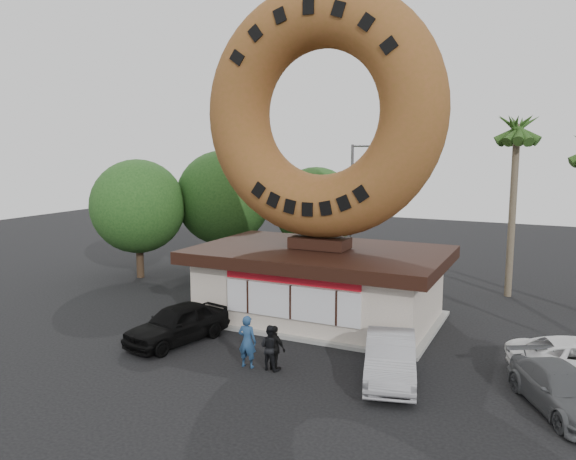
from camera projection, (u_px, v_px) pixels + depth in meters
The scene contains 14 objects.
ground at pixel (256, 363), 20.51m from camera, with size 90.00×90.00×0.00m, color black.
donut_shop at pixel (319, 281), 25.59m from camera, with size 11.20×7.20×3.80m.
giant_donut at pixel (321, 113), 24.50m from camera, with size 11.04×11.04×2.82m, color brown.
tree_west at pixel (224, 198), 35.50m from camera, with size 6.00×6.00×7.65m.
tree_mid at pixel (316, 209), 35.01m from camera, with size 5.20×5.20×6.63m.
tree_far at pixel (138, 206), 33.48m from camera, with size 5.60×5.60×7.14m.
palm_near at pixel (517, 136), 28.55m from camera, with size 2.60×2.60×9.75m.
street_lamp at pixel (354, 201), 34.92m from camera, with size 2.11×0.20×8.00m.
person_left at pixel (247, 341), 20.02m from camera, with size 0.70×0.46×1.91m, color navy.
person_center at pixel (270, 347), 19.82m from camera, with size 0.79×0.62×1.63m, color black.
person_right at pixel (275, 348), 19.77m from camera, with size 0.95×0.39×1.61m, color black.
car_black at pixel (177, 323), 22.63m from camera, with size 1.84×4.58×1.56m, color black.
car_silver at pixel (390, 357), 19.00m from camera, with size 1.62×4.66×1.53m, color #9D9CA1.
car_grey at pixel (562, 390), 16.77m from camera, with size 1.80×4.43×1.28m, color #535658.
Camera 1 is at (9.54, -17.14, 7.81)m, focal length 35.00 mm.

